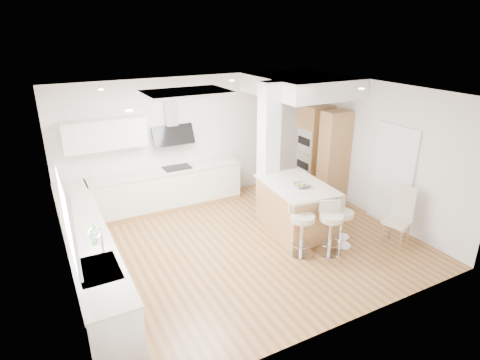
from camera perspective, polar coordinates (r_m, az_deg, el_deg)
ground at (r=7.57m, az=0.76°, el=-9.08°), size 6.00×6.00×0.00m
ceiling at (r=7.57m, az=0.76°, el=-9.08°), size 6.00×5.00×0.02m
wall_back at (r=9.13m, az=-6.78°, el=5.74°), size 6.00×0.04×2.80m
wall_left at (r=6.22m, az=-24.27°, el=-3.73°), size 0.04×5.00×2.80m
wall_right at (r=8.74m, az=18.38°, el=4.08°), size 0.04×5.00×2.80m
skylight at (r=6.83m, az=-7.58°, el=12.21°), size 4.10×2.10×0.06m
window_left at (r=5.27m, az=-23.40°, el=-4.48°), size 0.06×1.28×1.07m
doorway_right at (r=8.47m, az=20.80°, el=0.35°), size 0.05×1.00×2.10m
counter_left at (r=6.85m, az=-20.74°, el=-9.70°), size 0.63×4.50×1.35m
counter_back at (r=8.83m, az=-11.44°, el=0.08°), size 3.62×0.63×2.50m
pillar at (r=8.25m, az=4.05°, el=4.13°), size 0.35×0.35×2.80m
soffit at (r=8.93m, az=8.59°, el=13.18°), size 1.78×2.20×0.40m
oven_column at (r=9.48m, az=11.51°, el=3.84°), size 0.63×1.21×2.10m
peninsula at (r=7.92m, az=7.89°, el=-3.81°), size 1.19×1.68×1.05m
bar_stool_a at (r=7.08m, az=8.75°, el=-6.53°), size 0.53×0.53×0.99m
bar_stool_b at (r=7.21m, az=12.73°, el=-6.37°), size 0.57×0.57×0.97m
bar_stool_c at (r=7.50m, az=14.19°, el=-5.71°), size 0.42×0.42×0.90m
dining_chair at (r=7.92m, az=21.86°, el=-4.42°), size 0.55×0.55×1.12m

